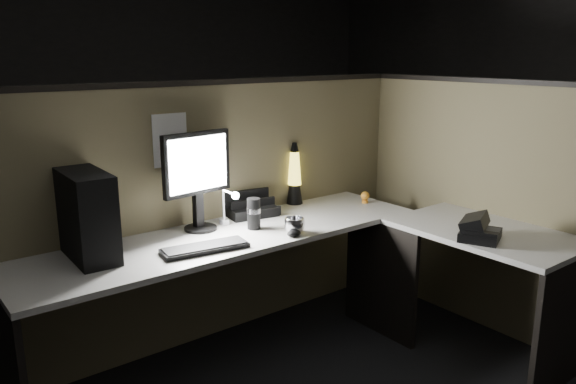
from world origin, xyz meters
TOP-DOWN VIEW (x-y plane):
  - room_shell at (0.00, 0.00)m, footprint 6.00×6.00m
  - partition_back at (0.00, 0.93)m, footprint 2.66×0.06m
  - partition_right at (1.33, 0.10)m, footprint 0.06×1.66m
  - desk at (0.18, 0.25)m, footprint 2.60×1.60m
  - pc_tower at (-0.86, 0.70)m, footprint 0.19×0.40m
  - monitor at (-0.23, 0.78)m, footprint 0.42×0.18m
  - keyboard at (-0.38, 0.46)m, footprint 0.44×0.20m
  - mouse at (0.10, 0.36)m, footprint 0.10×0.08m
  - clip_lamp at (-0.08, 0.70)m, footprint 0.04×0.17m
  - organizer at (0.14, 0.86)m, footprint 0.32×0.29m
  - lava_lamp at (0.52, 0.88)m, footprint 0.11×0.11m
  - travel_mug at (0.01, 0.60)m, footprint 0.08×0.08m
  - steel_mug at (0.13, 0.40)m, footprint 0.12×0.12m
  - figurine at (0.88, 0.61)m, footprint 0.06×0.06m
  - pinned_paper at (-0.33, 0.90)m, footprint 0.20×0.00m
  - desk_phone at (0.83, -0.26)m, footprint 0.28×0.28m

SIDE VIEW (x-z plane):
  - desk at x=0.18m, z-range 0.22..0.95m
  - keyboard at x=-0.38m, z-range 0.73..0.75m
  - mouse at x=0.10m, z-range 0.73..0.76m
  - partition_back at x=0.00m, z-range 0.00..1.50m
  - partition_right at x=1.33m, z-range 0.00..1.50m
  - steel_mug at x=0.13m, z-range 0.73..0.82m
  - figurine at x=0.88m, z-range 0.75..0.81m
  - organizer at x=0.14m, z-range 0.67..0.89m
  - desk_phone at x=0.83m, z-range 0.71..0.85m
  - travel_mug at x=0.01m, z-range 0.73..0.90m
  - clip_lamp at x=-0.08m, z-range 0.75..0.97m
  - lava_lamp at x=0.52m, z-range 0.70..1.09m
  - pc_tower at x=-0.86m, z-range 0.73..1.15m
  - monitor at x=-0.23m, z-range 0.79..1.32m
  - pinned_paper at x=-0.33m, z-range 1.08..1.36m
  - room_shell at x=0.00m, z-range -1.38..4.62m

